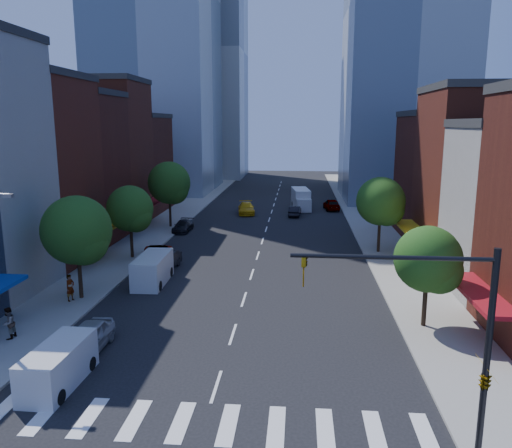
{
  "coord_description": "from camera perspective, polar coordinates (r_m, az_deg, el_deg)",
  "views": [
    {
      "loc": [
        3.75,
        -21.48,
        12.3
      ],
      "look_at": [
        0.66,
        14.42,
        5.0
      ],
      "focal_mm": 35.0,
      "sensor_mm": 36.0,
      "label": 1
    }
  ],
  "objects": [
    {
      "name": "tree_right_far",
      "position": [
        48.63,
        14.23,
        2.31
      ],
      "size": [
        4.6,
        4.6,
        7.2
      ],
      "color": "black",
      "rests_on": "sidewalk_right"
    },
    {
      "name": "taxi",
      "position": [
        68.81,
        -1.11,
        1.81
      ],
      "size": [
        2.87,
        5.57,
        1.55
      ],
      "primitive_type": "imported",
      "rotation": [
        0.0,
        0.0,
        0.14
      ],
      "color": "#D5A30B",
      "rests_on": "ground"
    },
    {
      "name": "bldg_right_3",
      "position": [
        58.39,
        22.17,
        4.91
      ],
      "size": [
        12.0,
        10.0,
        13.0
      ],
      "primitive_type": "cube",
      "color": "#4D1B13",
      "rests_on": "ground"
    },
    {
      "name": "pedestrian_far",
      "position": [
        32.31,
        -26.45,
        -10.12
      ],
      "size": [
        0.74,
        0.93,
        1.86
      ],
      "primitive_type": "imported",
      "rotation": [
        0.0,
        0.0,
        -1.61
      ],
      "color": "#999999",
      "rests_on": "sidewalk_left"
    },
    {
      "name": "bldg_left_5",
      "position": [
        73.04,
        -14.99,
        6.51
      ],
      "size": [
        12.0,
        10.0,
        13.0
      ],
      "primitive_type": "cube",
      "color": "#4D1B13",
      "rests_on": "ground"
    },
    {
      "name": "bldg_right_2",
      "position": [
        48.87,
        25.66,
        4.69
      ],
      "size": [
        12.0,
        10.0,
        15.0
      ],
      "primitive_type": "cube",
      "color": "#5D2216",
      "rests_on": "ground"
    },
    {
      "name": "sidewalk_left",
      "position": [
        64.75,
        -9.7,
        0.41
      ],
      "size": [
        5.0,
        120.0,
        0.15
      ],
      "primitive_type": "cube",
      "color": "gray",
      "rests_on": "ground"
    },
    {
      "name": "tree_left_near",
      "position": [
        36.51,
        -19.62,
        -0.97
      ],
      "size": [
        4.8,
        4.8,
        7.3
      ],
      "color": "black",
      "rests_on": "sidewalk_left"
    },
    {
      "name": "cargo_van_near",
      "position": [
        26.28,
        -21.78,
        -14.92
      ],
      "size": [
        2.04,
        4.73,
        1.99
      ],
      "rotation": [
        0.0,
        0.0,
        -0.03
      ],
      "color": "silver",
      "rests_on": "ground"
    },
    {
      "name": "cargo_van_far",
      "position": [
        39.73,
        -11.78,
        -5.16
      ],
      "size": [
        2.23,
        5.27,
        2.23
      ],
      "rotation": [
        0.0,
        0.0,
        0.02
      ],
      "color": "silver",
      "rests_on": "ground"
    },
    {
      "name": "tree_right_near",
      "position": [
        31.51,
        19.32,
        -4.13
      ],
      "size": [
        4.0,
        4.0,
        6.2
      ],
      "color": "black",
      "rests_on": "sidewalk_right"
    },
    {
      "name": "traffic_signal",
      "position": [
        19.82,
        23.35,
        -13.8
      ],
      "size": [
        7.24,
        2.24,
        8.0
      ],
      "color": "black",
      "rests_on": "sidewalk_right"
    },
    {
      "name": "pedestrian_near",
      "position": [
        37.19,
        -20.47,
        -6.83
      ],
      "size": [
        0.67,
        0.81,
        1.89
      ],
      "primitive_type": "imported",
      "rotation": [
        0.0,
        0.0,
        1.2
      ],
      "color": "#999999",
      "rests_on": "sidewalk_left"
    },
    {
      "name": "parked_car_front",
      "position": [
        29.43,
        -18.67,
        -12.25
      ],
      "size": [
        1.85,
        4.53,
        1.54
      ],
      "primitive_type": "imported",
      "rotation": [
        0.0,
        0.0,
        0.01
      ],
      "color": "#A2A3A6",
      "rests_on": "ground"
    },
    {
      "name": "bldg_left_2",
      "position": [
        48.92,
        -25.61,
        5.29
      ],
      "size": [
        12.0,
        9.0,
        16.0
      ],
      "primitive_type": "cube",
      "color": "#5D2216",
      "rests_on": "ground"
    },
    {
      "name": "parked_car_rear",
      "position": [
        58.16,
        -8.34,
        -0.24
      ],
      "size": [
        1.9,
        4.44,
        1.28
      ],
      "primitive_type": "imported",
      "rotation": [
        0.0,
        0.0,
        -0.03
      ],
      "color": "black",
      "rests_on": "ground"
    },
    {
      "name": "parked_car_third",
      "position": [
        45.07,
        -11.5,
        -3.6
      ],
      "size": [
        3.14,
        5.8,
        1.54
      ],
      "primitive_type": "imported",
      "rotation": [
        0.0,
        0.0,
        0.11
      ],
      "color": "#999999",
      "rests_on": "ground"
    },
    {
      "name": "sidewalk_right",
      "position": [
        63.29,
        12.78,
        0.03
      ],
      "size": [
        5.0,
        120.0,
        0.15
      ],
      "primitive_type": "cube",
      "color": "gray",
      "rests_on": "ground"
    },
    {
      "name": "box_truck",
      "position": [
        72.97,
        5.18,
        2.79
      ],
      "size": [
        2.98,
        7.4,
        2.89
      ],
      "rotation": [
        0.0,
        0.0,
        0.13
      ],
      "color": "silver",
      "rests_on": "ground"
    },
    {
      "name": "tree_left_mid",
      "position": [
        46.6,
        -14.05,
        1.51
      ],
      "size": [
        4.2,
        4.2,
        6.65
      ],
      "color": "black",
      "rests_on": "sidewalk_left"
    },
    {
      "name": "bldg_left_4",
      "position": [
        64.07,
        -17.96,
        7.5
      ],
      "size": [
        12.0,
        9.0,
        17.0
      ],
      "primitive_type": "cube",
      "color": "#5D2216",
      "rests_on": "ground"
    },
    {
      "name": "crosswalk",
      "position": [
        22.51,
        -5.9,
        -21.72
      ],
      "size": [
        19.0,
        3.0,
        0.01
      ],
      "primitive_type": "cube",
      "color": "silver",
      "rests_on": "ground"
    },
    {
      "name": "traffic_car_far",
      "position": [
        72.7,
        8.62,
        2.23
      ],
      "size": [
        2.4,
        4.93,
        1.62
      ],
      "primitive_type": "imported",
      "rotation": [
        0.0,
        0.0,
        3.25
      ],
      "color": "#999999",
      "rests_on": "ground"
    },
    {
      "name": "bldg_left_3",
      "position": [
        56.42,
        -21.22,
        5.8
      ],
      "size": [
        12.0,
        8.0,
        15.0
      ],
      "primitive_type": "cube",
      "color": "#4D1B13",
      "rests_on": "ground"
    },
    {
      "name": "parked_car_second",
      "position": [
        43.16,
        -10.4,
        -4.24
      ],
      "size": [
        1.97,
        4.77,
        1.54
      ],
      "primitive_type": "imported",
      "rotation": [
        0.0,
        0.0,
        -0.08
      ],
      "color": "black",
      "rests_on": "ground"
    },
    {
      "name": "tower_ne",
      "position": [
        86.87,
        16.96,
        22.75
      ],
      "size": [
        18.0,
        20.0,
        60.0
      ],
      "primitive_type": "cube",
      "color": "#9EA5AD",
      "rests_on": "ground"
    },
    {
      "name": "tree_left_far",
      "position": [
        59.78,
        -9.77,
        4.47
      ],
      "size": [
        5.0,
        5.0,
        7.75
      ],
      "color": "black",
      "rests_on": "sidewalk_left"
    },
    {
      "name": "tower_far_w",
      "position": [
        119.53,
        -5.92,
        18.94
      ],
      "size": [
        18.0,
        18.0,
        56.0
      ],
      "primitive_type": "cube",
      "color": "#9EA5AD",
      "rests_on": "ground"
    },
    {
      "name": "traffic_car_oncoming",
      "position": [
        67.37,
        4.46,
        1.48
      ],
      "size": [
        1.74,
        4.19,
        1.35
      ],
      "primitive_type": "imported",
      "rotation": [
        0.0,
        0.0,
        3.06
      ],
      "color": "black",
      "rests_on": "ground"
    },
    {
      "name": "ground",
      "position": [
        25.03,
        -4.56,
        -18.01
      ],
      "size": [
        220.0,
        220.0,
        0.0
      ],
      "primitive_type": "plane",
      "color": "black",
      "rests_on": "ground"
    }
  ]
}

